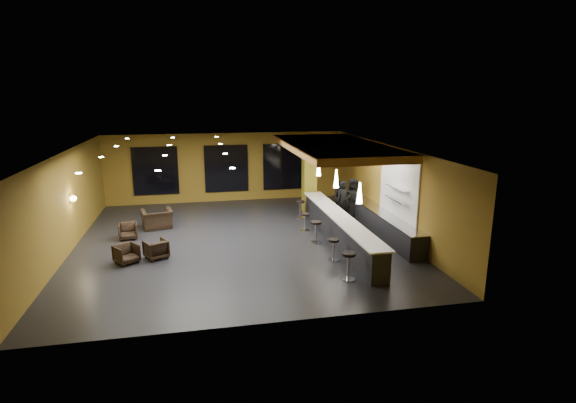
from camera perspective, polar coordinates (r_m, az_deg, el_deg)
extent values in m
cube|color=black|center=(17.38, -6.16, -5.03)|extent=(12.00, 13.00, 0.10)
cube|color=black|center=(16.58, -6.48, 6.83)|extent=(12.00, 13.00, 0.10)
cube|color=olive|center=(23.30, -7.85, 4.33)|extent=(12.00, 0.10, 3.50)
cube|color=olive|center=(10.65, -2.96, -7.07)|extent=(12.00, 0.10, 3.50)
cube|color=olive|center=(17.44, -26.51, -0.22)|extent=(0.10, 13.00, 3.50)
cube|color=olive|center=(18.43, 12.76, 1.60)|extent=(0.10, 13.00, 3.50)
cube|color=#A66F30|center=(18.36, 5.85, 6.92)|extent=(3.60, 8.00, 0.28)
cube|color=black|center=(23.25, -16.48, 3.74)|extent=(2.20, 0.06, 2.40)
cube|color=black|center=(23.20, -7.83, 4.16)|extent=(2.20, 0.06, 2.40)
cube|color=black|center=(23.58, -0.52, 4.45)|extent=(2.20, 0.06, 2.40)
cube|color=white|center=(17.45, 13.87, 1.70)|extent=(0.06, 3.20, 2.40)
cube|color=black|center=(16.99, 6.49, -3.54)|extent=(0.60, 8.00, 1.00)
cube|color=silver|center=(16.84, 6.54, -1.84)|extent=(0.78, 8.10, 0.05)
cube|color=black|center=(18.15, 12.03, -2.86)|extent=(0.70, 6.00, 0.86)
cube|color=silver|center=(18.02, 12.10, -1.47)|extent=(0.72, 6.00, 0.03)
cube|color=silver|center=(17.30, 13.65, 0.25)|extent=(0.30, 1.50, 0.03)
cube|color=silver|center=(17.21, 13.73, 1.71)|extent=(0.30, 1.50, 0.03)
cube|color=olive|center=(20.98, 2.72, 3.39)|extent=(0.60, 0.60, 3.50)
sphere|color=#FFE5B2|center=(17.86, -25.61, 0.35)|extent=(0.22, 0.22, 0.22)
cone|color=white|center=(14.69, 9.08, 1.09)|extent=(0.20, 0.20, 0.70)
cone|color=white|center=(17.00, 6.14, 2.91)|extent=(0.20, 0.20, 0.70)
cone|color=white|center=(19.36, 3.91, 4.30)|extent=(0.20, 0.20, 0.70)
imported|color=black|center=(19.65, 7.07, 0.04)|extent=(0.66, 0.43, 1.79)
imported|color=black|center=(20.60, 6.72, 0.40)|extent=(0.94, 0.85, 1.59)
imported|color=black|center=(20.15, 8.21, 0.38)|extent=(0.97, 0.71, 1.82)
imported|color=black|center=(15.86, -19.82, -6.27)|extent=(0.95, 0.96, 0.63)
imported|color=black|center=(15.99, -16.42, -5.81)|extent=(0.94, 0.95, 0.65)
imported|color=black|center=(18.37, -19.64, -3.55)|extent=(0.74, 0.76, 0.63)
imported|color=black|center=(19.41, -16.29, -2.14)|extent=(1.39, 1.28, 0.78)
cylinder|color=silver|center=(13.89, 7.61, -9.76)|extent=(0.44, 0.44, 0.03)
cylinder|color=silver|center=(13.74, 7.66, -8.27)|extent=(0.08, 0.08, 0.77)
cylinder|color=black|center=(13.59, 7.71, -6.64)|extent=(0.42, 0.42, 0.09)
cylinder|color=silver|center=(15.32, 5.76, -7.41)|extent=(0.38, 0.38, 0.03)
cylinder|color=silver|center=(15.20, 5.79, -6.21)|extent=(0.07, 0.07, 0.67)
cylinder|color=black|center=(15.08, 5.83, -4.90)|extent=(0.37, 0.37, 0.08)
cylinder|color=silver|center=(16.97, 3.52, -5.21)|extent=(0.43, 0.43, 0.03)
cylinder|color=silver|center=(16.85, 3.53, -4.00)|extent=(0.07, 0.07, 0.74)
cylinder|color=black|center=(16.73, 3.56, -2.68)|extent=(0.40, 0.40, 0.09)
cylinder|color=silver|center=(18.41, 2.18, -3.67)|extent=(0.37, 0.37, 0.03)
cylinder|color=silver|center=(18.31, 2.19, -2.69)|extent=(0.06, 0.06, 0.64)
cylinder|color=black|center=(18.22, 2.20, -1.64)|extent=(0.35, 0.35, 0.07)
cylinder|color=silver|center=(20.22, 1.56, -2.05)|extent=(0.40, 0.40, 0.03)
cylinder|color=silver|center=(20.12, 1.56, -1.07)|extent=(0.07, 0.07, 0.70)
cylinder|color=black|center=(20.03, 1.57, -0.02)|extent=(0.38, 0.38, 0.08)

